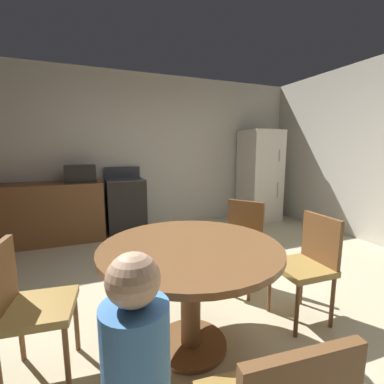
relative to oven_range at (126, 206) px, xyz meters
The scene contains 10 objects.
ground_plane 2.61m from the oven_range, 80.12° to the right, with size 14.00×14.00×0.00m, color beige.
wall_back 1.06m from the oven_range, 41.93° to the left, with size 6.12×0.12×2.70m, color beige.
kitchen_counter 1.34m from the oven_range, behind, with size 1.97×0.60×0.90m, color brown.
oven_range is the anchor object (origin of this frame).
refrigerator 2.65m from the oven_range, ahead, with size 0.68×0.68×1.76m.
microwave 0.87m from the oven_range, behind, with size 0.44×0.32×0.26m, color black.
dining_table 2.82m from the oven_range, 88.91° to the right, with size 1.23×1.23×0.76m.
chair_west 2.86m from the oven_range, 109.46° to the right, with size 0.44×0.44×0.87m.
chair_northeast 2.36m from the oven_range, 68.72° to the right, with size 0.56×0.56×0.87m.
chair_east 3.06m from the oven_range, 69.60° to the right, with size 0.42×0.42×0.87m.
Camera 1 is at (-1.01, -1.86, 1.40)m, focal length 24.67 mm.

